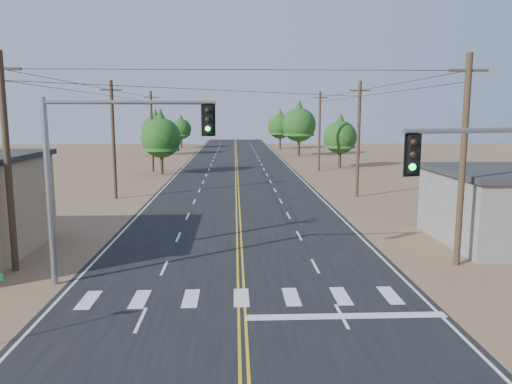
{
  "coord_description": "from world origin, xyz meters",
  "views": [
    {
      "loc": [
        -0.23,
        -10.92,
        7.26
      ],
      "look_at": [
        0.79,
        12.88,
        3.5
      ],
      "focal_mm": 35.0,
      "sensor_mm": 36.0,
      "label": 1
    }
  ],
  "objects": [
    {
      "name": "tree_left_mid",
      "position": [
        -14.0,
        77.54,
        5.01
      ],
      "size": [
        4.91,
        4.91,
        8.18
      ],
      "color": "#3F2D1E",
      "rests_on": "ground"
    },
    {
      "name": "utility_pole_left_near",
      "position": [
        -10.5,
        12.0,
        5.12
      ],
      "size": [
        1.8,
        0.3,
        10.0
      ],
      "color": "#4C3826",
      "rests_on": "ground"
    },
    {
      "name": "tree_right_far",
      "position": [
        9.16,
        92.03,
        5.11
      ],
      "size": [
        5.01,
        5.01,
        8.35
      ],
      "color": "#3F2D1E",
      "rests_on": "ground"
    },
    {
      "name": "road",
      "position": [
        0.0,
        30.0,
        0.01
      ],
      "size": [
        15.0,
        200.0,
        0.02
      ],
      "primitive_type": "cube",
      "color": "black",
      "rests_on": "ground"
    },
    {
      "name": "tree_left_near",
      "position": [
        -9.0,
        49.28,
        4.86
      ],
      "size": [
        4.76,
        4.76,
        7.94
      ],
      "color": "#3F2D1E",
      "rests_on": "ground"
    },
    {
      "name": "utility_pole_left_mid",
      "position": [
        -10.5,
        32.0,
        5.12
      ],
      "size": [
        1.8,
        0.3,
        10.0
      ],
      "color": "#4C3826",
      "rests_on": "ground"
    },
    {
      "name": "signal_mast_left",
      "position": [
        -5.93,
        10.12,
        5.41
      ],
      "size": [
        7.12,
        0.72,
        7.93
      ],
      "rotation": [
        0.0,
        0.0,
        0.06
      ],
      "color": "gray",
      "rests_on": "ground"
    },
    {
      "name": "utility_pole_right_near",
      "position": [
        10.5,
        12.0,
        5.12
      ],
      "size": [
        1.8,
        0.3,
        10.0
      ],
      "color": "#4C3826",
      "rests_on": "ground"
    },
    {
      "name": "tree_right_near",
      "position": [
        13.97,
        55.88,
        4.54
      ],
      "size": [
        4.46,
        4.46,
        7.43
      ],
      "color": "#3F2D1E",
      "rests_on": "ground"
    },
    {
      "name": "utility_pole_right_far",
      "position": [
        10.5,
        52.0,
        5.12
      ],
      "size": [
        1.8,
        0.3,
        10.0
      ],
      "color": "#4C3826",
      "rests_on": "ground"
    },
    {
      "name": "utility_pole_left_far",
      "position": [
        -10.5,
        52.0,
        5.12
      ],
      "size": [
        1.8,
        0.3,
        10.0
      ],
      "color": "#4C3826",
      "rests_on": "ground"
    },
    {
      "name": "utility_pole_right_mid",
      "position": [
        10.5,
        32.0,
        5.12
      ],
      "size": [
        1.8,
        0.3,
        10.0
      ],
      "color": "#4C3826",
      "rests_on": "ground"
    },
    {
      "name": "tree_left_far",
      "position": [
        -11.52,
        95.78,
        4.41
      ],
      "size": [
        4.33,
        4.33,
        7.21
      ],
      "color": "#3F2D1E",
      "rests_on": "ground"
    },
    {
      "name": "tree_right_mid",
      "position": [
        10.86,
        74.98,
        5.9
      ],
      "size": [
        5.79,
        5.79,
        9.65
      ],
      "color": "#3F2D1E",
      "rests_on": "ground"
    }
  ]
}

